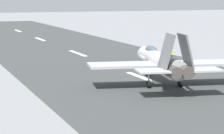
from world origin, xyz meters
TOP-DOWN VIEW (x-y plane):
  - ground_plane at (0.00, 0.00)m, footprint 400.00×400.00m
  - runway_strip at (-0.02, 0.00)m, footprint 240.00×26.00m
  - fighter_jet at (-3.85, 0.04)m, footprint 17.19×15.12m
  - crew_person at (11.87, -9.69)m, footprint 0.65×0.43m

SIDE VIEW (x-z plane):
  - ground_plane at x=0.00m, z-range 0.00..0.00m
  - runway_strip at x=-0.02m, z-range 0.00..0.02m
  - crew_person at x=11.87m, z-range 0.00..1.61m
  - fighter_jet at x=-3.85m, z-range -0.39..5.22m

